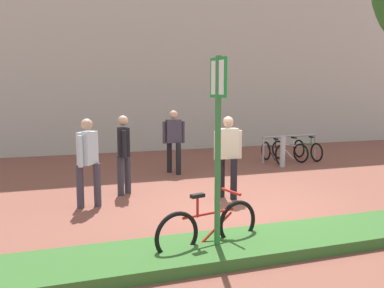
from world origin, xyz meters
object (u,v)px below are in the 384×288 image
person_suited_navy (124,150)px  person_shirt_white (228,152)px  bike_at_sign (209,228)px  parking_sign_post (218,129)px  person_suited_dark (174,138)px  person_shirt_blue (88,157)px  bike_rack_cluster (290,150)px  bollard_steel (283,152)px

person_suited_navy → person_shirt_white: (2.00, -1.02, 0.00)m
bike_at_sign → person_suited_navy: size_ratio=0.96×
parking_sign_post → bike_at_sign: parking_sign_post is taller
bike_at_sign → person_suited_navy: person_suited_navy is taller
bike_at_sign → person_suited_dark: size_ratio=0.96×
parking_sign_post → bike_at_sign: bearing=112.9°
person_shirt_blue → person_shirt_white: bearing=-4.9°
person_suited_dark → bike_rack_cluster: bearing=10.3°
parking_sign_post → person_suited_dark: bearing=79.9°
bike_rack_cluster → person_shirt_blue: bearing=-153.0°
person_shirt_white → person_suited_navy: bearing=153.0°
parking_sign_post → bike_rack_cluster: parking_sign_post is taller
bike_rack_cluster → bollard_steel: bollard_steel is taller
person_shirt_white → person_shirt_blue: bearing=175.1°
bike_rack_cluster → person_suited_dark: (-4.11, -0.75, 0.63)m
bollard_steel → person_suited_dark: 3.35m
person_suited_navy → person_shirt_white: size_ratio=1.00×
bollard_steel → person_suited_navy: bearing=-161.1°
bike_rack_cluster → person_shirt_white: person_shirt_white is taller
bike_at_sign → person_shirt_blue: size_ratio=0.96×
bike_at_sign → bike_rack_cluster: bike_at_sign is taller
person_shirt_blue → bike_at_sign: bearing=-63.4°
person_shirt_blue → person_suited_dark: bearing=46.5°
bike_rack_cluster → person_shirt_blue: size_ratio=1.22×
person_shirt_blue → person_suited_dark: 3.57m
bike_rack_cluster → person_shirt_white: size_ratio=1.22×
parking_sign_post → bike_rack_cluster: size_ratio=1.28×
parking_sign_post → person_shirt_blue: (-1.47, 2.96, -0.76)m
bollard_steel → person_shirt_blue: size_ratio=0.52×
parking_sign_post → bike_rack_cluster: bearing=51.0°
bike_rack_cluster → bike_at_sign: bearing=-130.0°
bike_at_sign → person_shirt_blue: 3.20m
bike_rack_cluster → person_suited_dark: person_suited_dark is taller
person_suited_dark → person_suited_navy: (-1.65, -1.82, 0.00)m
person_suited_navy → bike_rack_cluster: bearing=24.0°
parking_sign_post → person_suited_navy: (-0.66, 3.74, -0.76)m
parking_sign_post → person_shirt_white: size_ratio=1.56×
bollard_steel → person_shirt_white: bearing=-137.4°
person_shirt_blue → person_shirt_white: same height
bike_at_sign → person_shirt_blue: bearing=116.6°
bike_rack_cluster → person_suited_dark: 4.23m
bike_rack_cluster → person_suited_dark: bearing=-169.7°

